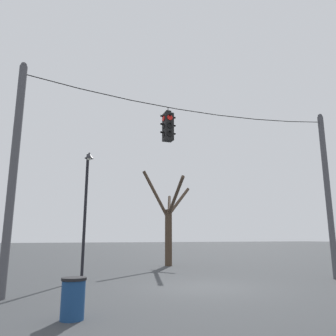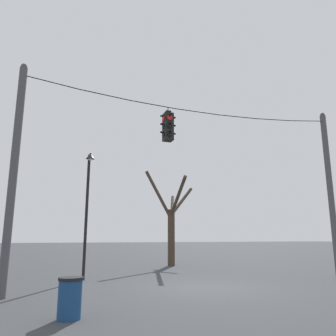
{
  "view_description": "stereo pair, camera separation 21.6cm",
  "coord_description": "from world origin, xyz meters",
  "px_view_note": "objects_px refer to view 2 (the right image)",
  "views": [
    {
      "loc": [
        -5.35,
        -10.55,
        1.68
      ],
      "look_at": [
        -1.23,
        0.05,
        4.09
      ],
      "focal_mm": 35.0,
      "sensor_mm": 36.0,
      "label": 1
    },
    {
      "loc": [
        -5.15,
        -10.63,
        1.68
      ],
      "look_at": [
        -1.23,
        0.05,
        4.09
      ],
      "focal_mm": 35.0,
      "sensor_mm": 36.0,
      "label": 2
    }
  ],
  "objects_px": {
    "utility_pole_right": "(330,192)",
    "traffic_light_near_right_pole": "(168,127)",
    "utility_pole_left": "(13,173)",
    "street_lamp": "(88,196)",
    "bare_tree": "(172,221)",
    "trash_bin": "(70,298)"
  },
  "relations": [
    {
      "from": "utility_pole_left",
      "to": "street_lamp",
      "type": "height_order",
      "value": "utility_pole_left"
    },
    {
      "from": "utility_pole_left",
      "to": "traffic_light_near_right_pole",
      "type": "xyz_separation_m",
      "value": [
        4.96,
        -0.0,
        2.05
      ]
    },
    {
      "from": "utility_pole_right",
      "to": "street_lamp",
      "type": "relative_size",
      "value": 1.39
    },
    {
      "from": "bare_tree",
      "to": "trash_bin",
      "type": "distance_m",
      "value": 13.46
    },
    {
      "from": "utility_pole_left",
      "to": "street_lamp",
      "type": "bearing_deg",
      "value": 51.39
    },
    {
      "from": "traffic_light_near_right_pole",
      "to": "trash_bin",
      "type": "bearing_deg",
      "value": -137.24
    },
    {
      "from": "bare_tree",
      "to": "trash_bin",
      "type": "bearing_deg",
      "value": -120.11
    },
    {
      "from": "utility_pole_right",
      "to": "street_lamp",
      "type": "distance_m",
      "value": 10.33
    },
    {
      "from": "street_lamp",
      "to": "trash_bin",
      "type": "height_order",
      "value": "street_lamp"
    },
    {
      "from": "traffic_light_near_right_pole",
      "to": "utility_pole_left",
      "type": "bearing_deg",
      "value": 180.0
    },
    {
      "from": "bare_tree",
      "to": "traffic_light_near_right_pole",
      "type": "bearing_deg",
      "value": -111.56
    },
    {
      "from": "street_lamp",
      "to": "trash_bin",
      "type": "relative_size",
      "value": 6.1
    },
    {
      "from": "bare_tree",
      "to": "utility_pole_left",
      "type": "bearing_deg",
      "value": -134.6
    },
    {
      "from": "bare_tree",
      "to": "trash_bin",
      "type": "height_order",
      "value": "bare_tree"
    },
    {
      "from": "utility_pole_right",
      "to": "traffic_light_near_right_pole",
      "type": "height_order",
      "value": "utility_pole_right"
    },
    {
      "from": "utility_pole_left",
      "to": "bare_tree",
      "type": "relative_size",
      "value": 1.26
    },
    {
      "from": "street_lamp",
      "to": "trash_bin",
      "type": "distance_m",
      "value": 7.03
    },
    {
      "from": "utility_pole_right",
      "to": "bare_tree",
      "type": "bearing_deg",
      "value": 116.05
    },
    {
      "from": "utility_pole_right",
      "to": "traffic_light_near_right_pole",
      "type": "relative_size",
      "value": 5.57
    },
    {
      "from": "utility_pole_right",
      "to": "bare_tree",
      "type": "relative_size",
      "value": 1.26
    },
    {
      "from": "traffic_light_near_right_pole",
      "to": "utility_pole_right",
      "type": "bearing_deg",
      "value": 0.0
    },
    {
      "from": "street_lamp",
      "to": "bare_tree",
      "type": "distance_m",
      "value": 7.74
    }
  ]
}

